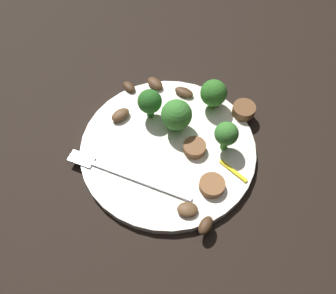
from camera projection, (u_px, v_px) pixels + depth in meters
ground_plane at (168, 151)px, 0.56m from camera, size 1.40×1.40×0.00m
plate at (168, 149)px, 0.56m from camera, size 0.25×0.25×0.01m
fork at (119, 173)px, 0.53m from camera, size 0.18×0.02×0.00m
broccoli_floret_0 at (226, 134)px, 0.52m from camera, size 0.03×0.03×0.05m
broccoli_floret_1 at (214, 93)px, 0.57m from camera, size 0.04×0.04×0.05m
broccoli_floret_2 at (150, 102)px, 0.55m from camera, size 0.04×0.04×0.05m
broccoli_floret_3 at (177, 115)px, 0.54m from camera, size 0.04×0.04×0.05m
sausage_slice_0 at (194, 148)px, 0.54m from camera, size 0.04×0.04×0.01m
sausage_slice_1 at (244, 110)px, 0.58m from camera, size 0.04×0.04×0.01m
sausage_slice_2 at (212, 185)px, 0.51m from camera, size 0.04×0.04×0.01m
mushroom_0 at (206, 225)px, 0.48m from camera, size 0.02×0.03×0.01m
mushroom_1 at (188, 210)px, 0.49m from camera, size 0.03×0.03×0.01m
mushroom_2 at (129, 87)px, 0.61m from camera, size 0.03×0.03×0.01m
mushroom_3 at (184, 92)px, 0.60m from camera, size 0.03×0.02×0.01m
mushroom_4 at (120, 115)px, 0.57m from camera, size 0.03×0.03×0.01m
mushroom_5 at (155, 83)px, 0.61m from camera, size 0.03×0.03×0.01m
pepper_strip_1 at (233, 171)px, 0.53m from camera, size 0.04×0.02×0.00m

